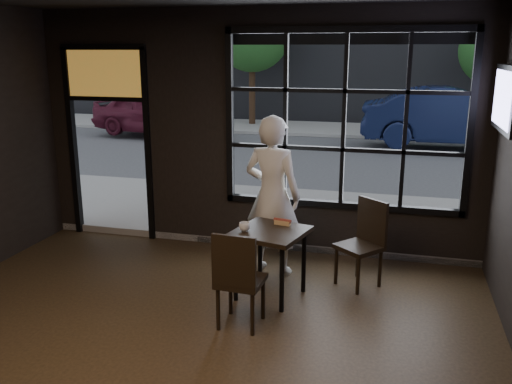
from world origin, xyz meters
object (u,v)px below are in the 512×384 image
(chair_near, at_px, (241,278))
(man, at_px, (272,196))
(navy_car, at_px, (454,117))
(cafe_table, at_px, (270,263))

(chair_near, relative_size, man, 0.52)
(chair_near, xyz_separation_m, navy_car, (2.83, 10.74, 0.40))
(man, bearing_deg, navy_car, -95.80)
(cafe_table, relative_size, navy_car, 0.16)
(cafe_table, bearing_deg, chair_near, -86.54)
(man, bearing_deg, chair_near, 101.50)
(cafe_table, height_order, navy_car, navy_car)
(chair_near, distance_m, navy_car, 11.11)
(cafe_table, distance_m, chair_near, 0.72)
(navy_car, bearing_deg, cafe_table, 163.27)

